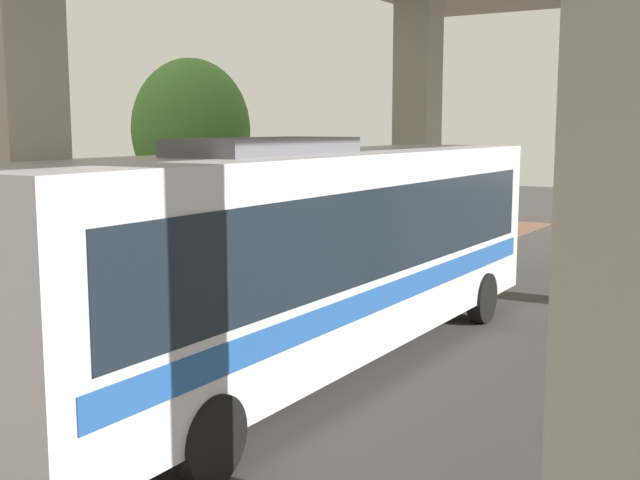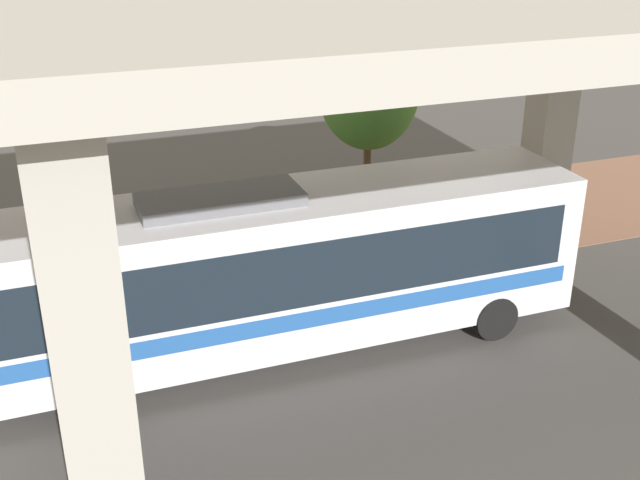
{
  "view_description": "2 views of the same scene",
  "coord_description": "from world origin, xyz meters",
  "px_view_note": "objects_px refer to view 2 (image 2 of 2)",
  "views": [
    {
      "loc": [
        8.65,
        -12.11,
        3.85
      ],
      "look_at": [
        1.5,
        -0.4,
        1.91
      ],
      "focal_mm": 45.0,
      "sensor_mm": 36.0,
      "label": 1
    },
    {
      "loc": [
        16.22,
        -6.0,
        9.15
      ],
      "look_at": [
        -0.46,
        0.18,
        1.18
      ],
      "focal_mm": 45.0,
      "sensor_mm": 36.0,
      "label": 2
    }
  ],
  "objects_px": {
    "planter_middle": "(324,255)",
    "fire_hydrant": "(35,284)",
    "bus": "(284,263)",
    "planter_extra": "(186,253)",
    "planter_back": "(360,216)",
    "street_tree_near": "(369,90)",
    "planter_front": "(258,234)"
  },
  "relations": [
    {
      "from": "planter_middle",
      "to": "fire_hydrant",
      "type": "bearing_deg",
      "value": -100.97
    },
    {
      "from": "bus",
      "to": "planter_extra",
      "type": "distance_m",
      "value": 3.85
    },
    {
      "from": "planter_back",
      "to": "planter_extra",
      "type": "bearing_deg",
      "value": -78.55
    },
    {
      "from": "planter_middle",
      "to": "street_tree_near",
      "type": "height_order",
      "value": "street_tree_near"
    },
    {
      "from": "planter_back",
      "to": "street_tree_near",
      "type": "relative_size",
      "value": 0.29
    },
    {
      "from": "fire_hydrant",
      "to": "planter_back",
      "type": "distance_m",
      "value": 8.54
    },
    {
      "from": "street_tree_near",
      "to": "planter_extra",
      "type": "bearing_deg",
      "value": -63.81
    },
    {
      "from": "bus",
      "to": "street_tree_near",
      "type": "distance_m",
      "value": 8.1
    },
    {
      "from": "planter_extra",
      "to": "street_tree_near",
      "type": "height_order",
      "value": "street_tree_near"
    },
    {
      "from": "planter_front",
      "to": "fire_hydrant",
      "type": "bearing_deg",
      "value": -89.59
    },
    {
      "from": "planter_middle",
      "to": "planter_back",
      "type": "bearing_deg",
      "value": 135.82
    },
    {
      "from": "fire_hydrant",
      "to": "planter_extra",
      "type": "height_order",
      "value": "planter_extra"
    },
    {
      "from": "bus",
      "to": "planter_middle",
      "type": "bearing_deg",
      "value": 144.69
    },
    {
      "from": "bus",
      "to": "planter_extra",
      "type": "xyz_separation_m",
      "value": [
        -3.43,
        -1.38,
        -1.05
      ]
    },
    {
      "from": "bus",
      "to": "planter_back",
      "type": "bearing_deg",
      "value": 140.86
    },
    {
      "from": "fire_hydrant",
      "to": "planter_extra",
      "type": "bearing_deg",
      "value": 81.13
    },
    {
      "from": "bus",
      "to": "planter_front",
      "type": "distance_m",
      "value": 4.21
    },
    {
      "from": "fire_hydrant",
      "to": "planter_extra",
      "type": "distance_m",
      "value": 3.6
    },
    {
      "from": "planter_front",
      "to": "street_tree_near",
      "type": "distance_m",
      "value": 5.49
    },
    {
      "from": "fire_hydrant",
      "to": "street_tree_near",
      "type": "bearing_deg",
      "value": 104.18
    },
    {
      "from": "planter_front",
      "to": "planter_back",
      "type": "bearing_deg",
      "value": 97.97
    },
    {
      "from": "bus",
      "to": "street_tree_near",
      "type": "relative_size",
      "value": 2.28
    },
    {
      "from": "planter_middle",
      "to": "planter_back",
      "type": "relative_size",
      "value": 0.91
    },
    {
      "from": "planter_back",
      "to": "street_tree_near",
      "type": "bearing_deg",
      "value": 152.36
    },
    {
      "from": "planter_extra",
      "to": "planter_front",
      "type": "bearing_deg",
      "value": 106.63
    },
    {
      "from": "planter_front",
      "to": "street_tree_near",
      "type": "bearing_deg",
      "value": 120.37
    },
    {
      "from": "planter_back",
      "to": "street_tree_near",
      "type": "xyz_separation_m",
      "value": [
        -1.95,
        1.02,
        2.95
      ]
    },
    {
      "from": "bus",
      "to": "planter_back",
      "type": "distance_m",
      "value": 5.85
    },
    {
      "from": "planter_back",
      "to": "planter_extra",
      "type": "xyz_separation_m",
      "value": [
        1.01,
        -5.0,
        0.13
      ]
    },
    {
      "from": "fire_hydrant",
      "to": "planter_front",
      "type": "bearing_deg",
      "value": 90.41
    },
    {
      "from": "fire_hydrant",
      "to": "planter_middle",
      "type": "xyz_separation_m",
      "value": [
        1.32,
        6.8,
        0.21
      ]
    },
    {
      "from": "planter_front",
      "to": "planter_back",
      "type": "xyz_separation_m",
      "value": [
        -0.42,
        3.03,
        -0.1
      ]
    }
  ]
}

